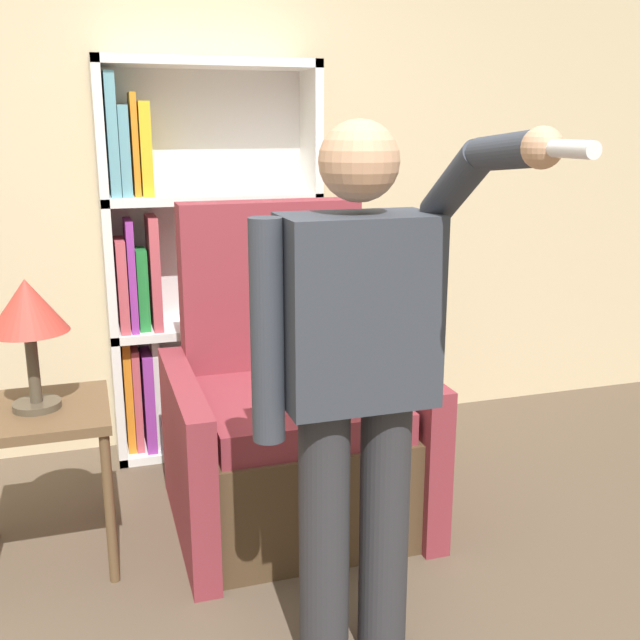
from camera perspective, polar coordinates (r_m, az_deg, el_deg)
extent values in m
cube|color=beige|center=(3.76, -10.63, 11.49)|extent=(8.00, 0.06, 2.80)
cube|color=white|center=(3.61, -15.77, 3.73)|extent=(0.04, 0.28, 1.88)
cube|color=white|center=(3.77, -0.66, 4.71)|extent=(0.04, 0.28, 1.88)
cube|color=white|center=(3.79, -8.41, 4.61)|extent=(1.02, 0.01, 1.88)
cube|color=white|center=(3.92, -7.58, -9.08)|extent=(1.02, 0.28, 0.04)
cube|color=white|center=(3.72, -7.89, -0.49)|extent=(1.02, 0.28, 0.04)
cube|color=white|center=(3.61, -8.24, 9.17)|extent=(1.02, 0.28, 0.04)
cube|color=white|center=(3.61, -8.61, 18.82)|extent=(1.02, 0.28, 0.04)
cube|color=orange|center=(3.77, -14.39, -5.53)|extent=(0.04, 0.15, 0.56)
cube|color=#BC4C56|center=(3.78, -13.77, -5.82)|extent=(0.04, 0.16, 0.51)
cube|color=purple|center=(3.79, -12.94, -5.95)|extent=(0.05, 0.23, 0.48)
cube|color=white|center=(3.78, -12.33, -5.34)|extent=(0.03, 0.16, 0.56)
cube|color=#5B99A8|center=(3.82, -11.59, -6.61)|extent=(0.04, 0.19, 0.37)
cube|color=#BC4C56|center=(3.63, -14.87, 2.59)|extent=(0.04, 0.23, 0.43)
cube|color=purple|center=(3.62, -14.21, 3.34)|extent=(0.03, 0.23, 0.52)
cube|color=#238438|center=(3.64, -13.40, 2.32)|extent=(0.05, 0.17, 0.38)
cube|color=#BC4C56|center=(3.63, -12.54, 3.56)|extent=(0.04, 0.23, 0.54)
cube|color=#5B99A8|center=(3.55, -15.59, 13.41)|extent=(0.05, 0.22, 0.54)
cube|color=#5B99A8|center=(3.56, -14.72, 12.32)|extent=(0.05, 0.21, 0.40)
cube|color=orange|center=(3.56, -13.97, 12.81)|extent=(0.03, 0.17, 0.46)
cube|color=gold|center=(3.56, -13.21, 12.55)|extent=(0.05, 0.20, 0.42)
cube|color=#4C3823|center=(3.13, -1.92, -11.30)|extent=(0.77, 0.82, 0.45)
cube|color=maroon|center=(2.98, -1.76, -6.72)|extent=(0.73, 0.70, 0.12)
cube|color=maroon|center=(3.28, -3.74, -0.20)|extent=(0.77, 0.16, 1.06)
cube|color=maroon|center=(3.00, -10.10, -10.43)|extent=(0.10, 0.90, 0.66)
cube|color=maroon|center=(3.21, 5.65, -8.54)|extent=(0.10, 0.90, 0.66)
cylinder|color=#2D2D33|center=(2.29, 0.32, -16.18)|extent=(0.15, 0.15, 0.83)
cylinder|color=#2D2D33|center=(2.35, 4.90, -15.41)|extent=(0.15, 0.15, 0.83)
cube|color=#333842|center=(2.06, 2.86, 0.73)|extent=(0.42, 0.24, 0.53)
sphere|color=tan|center=(2.00, 3.01, 12.01)|extent=(0.22, 0.22, 0.22)
cylinder|color=#333842|center=(2.00, -4.06, -0.96)|extent=(0.09, 0.09, 0.61)
cylinder|color=#333842|center=(1.99, 10.32, 10.11)|extent=(0.09, 0.28, 0.23)
cylinder|color=#333842|center=(1.78, 14.18, 12.35)|extent=(0.08, 0.27, 0.10)
sphere|color=tan|center=(1.67, 16.57, 12.47)|extent=(0.09, 0.09, 0.09)
cylinder|color=white|center=(1.59, 18.50, 12.25)|extent=(0.04, 0.15, 0.04)
cube|color=brown|center=(2.89, -20.70, -6.64)|extent=(0.50, 0.50, 0.04)
cylinder|color=brown|center=(2.80, -15.73, -13.69)|extent=(0.04, 0.04, 0.57)
cylinder|color=brown|center=(3.20, -16.05, -10.03)|extent=(0.04, 0.04, 0.57)
cylinder|color=#4C4233|center=(2.88, -20.76, -6.08)|extent=(0.17, 0.17, 0.02)
cylinder|color=#4C4233|center=(2.84, -21.02, -3.37)|extent=(0.04, 0.04, 0.26)
cone|color=#B2382D|center=(2.78, -21.43, 1.03)|extent=(0.28, 0.28, 0.19)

